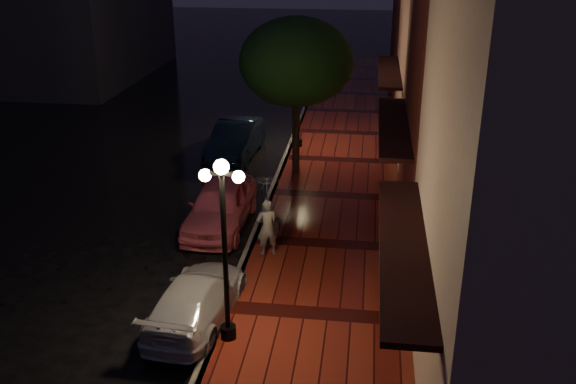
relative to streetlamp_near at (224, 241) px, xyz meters
The scene contains 15 objects.
ground 5.65m from the streetlamp_near, 94.00° to the left, with size 120.00×120.00×0.00m, color black.
sidewalk 5.91m from the streetlamp_near, 69.19° to the left, with size 4.50×60.00×0.15m, color #47110C.
curb 5.61m from the streetlamp_near, 94.00° to the left, with size 0.25×60.00×0.15m, color #595451.
storefront_near 6.92m from the streetlamp_near, ahead, with size 5.00×8.00×8.50m, color gray.
storefront_mid 10.08m from the streetlamp_near, 46.47° to the left, with size 5.00×8.00×11.00m, color #511914.
storefront_far 16.52m from the streetlamp_near, 66.09° to the left, with size 5.00×8.00×9.00m, color #8C5951.
storefront_extra 25.98m from the streetlamp_near, 75.10° to the left, with size 5.00×12.00×10.00m, color #511914.
streetlamp_near is the anchor object (origin of this frame).
streetlamp_far 14.00m from the streetlamp_near, 90.00° to the left, with size 0.96×0.36×4.31m.
street_tree 11.12m from the streetlamp_near, 88.65° to the left, with size 4.16×4.16×5.80m.
pink_car 6.51m from the streetlamp_near, 104.43° to the left, with size 1.75×4.35×1.48m, color #CD546A.
navy_car 13.06m from the streetlamp_near, 100.84° to the left, with size 1.60×4.59×1.51m, color black.
silver_car 2.37m from the streetlamp_near, 139.61° to the left, with size 1.64×4.04×1.17m, color #B9B8C1.
woman_with_umbrella 4.22m from the streetlamp_near, 86.48° to the left, with size 0.98×1.00×2.36m.
parking_meter 5.99m from the streetlamp_near, 91.99° to the left, with size 0.12×0.10×1.24m.
Camera 1 is at (3.27, -16.99, 8.81)m, focal length 40.00 mm.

